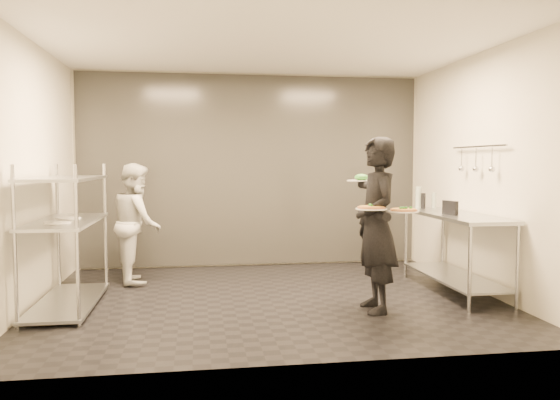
{
  "coord_description": "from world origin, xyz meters",
  "views": [
    {
      "loc": [
        -0.78,
        -5.94,
        1.52
      ],
      "look_at": [
        0.12,
        0.02,
        1.1
      ],
      "focal_mm": 35.0,
      "sensor_mm": 36.0,
      "label": 1
    }
  ],
  "objects": [
    {
      "name": "bottle_green",
      "position": [
        2.06,
        0.8,
        1.06
      ],
      "size": [
        0.08,
        0.08,
        0.28
      ],
      "primitive_type": "cylinder",
      "color": "gray",
      "rests_on": "prep_counter"
    },
    {
      "name": "pizza_plate_far",
      "position": [
        1.2,
        -0.88,
        1.05
      ],
      "size": [
        0.29,
        0.29,
        0.05
      ],
      "color": "white",
      "rests_on": "waiter"
    },
    {
      "name": "bottle_clear",
      "position": [
        2.28,
        0.8,
        1.02
      ],
      "size": [
        0.06,
        0.06,
        0.2
      ],
      "primitive_type": "cylinder",
      "color": "gray",
      "rests_on": "prep_counter"
    },
    {
      "name": "pos_monitor",
      "position": [
        2.06,
        -0.11,
        1.0
      ],
      "size": [
        0.1,
        0.23,
        0.16
      ],
      "primitive_type": "cube",
      "rotation": [
        0.0,
        0.0,
        0.26
      ],
      "color": "black",
      "rests_on": "prep_counter"
    },
    {
      "name": "waiter",
      "position": [
        1.0,
        -0.66,
        0.89
      ],
      "size": [
        0.43,
        0.65,
        1.77
      ],
      "primitive_type": "imported",
      "rotation": [
        0.0,
        0.0,
        -1.56
      ],
      "color": "black",
      "rests_on": "ground"
    },
    {
      "name": "prep_counter",
      "position": [
        2.18,
        0.0,
        0.63
      ],
      "size": [
        0.6,
        1.8,
        0.92
      ],
      "color": "#B0B2B7",
      "rests_on": "ground"
    },
    {
      "name": "room_shell",
      "position": [
        0.0,
        1.18,
        1.4
      ],
      "size": [
        5.0,
        4.0,
        2.8
      ],
      "color": "black",
      "rests_on": "ground"
    },
    {
      "name": "salad_plate",
      "position": [
        0.94,
        -0.34,
        1.34
      ],
      "size": [
        0.31,
        0.31,
        0.07
      ],
      "color": "white",
      "rests_on": "waiter"
    },
    {
      "name": "utensil_rail",
      "position": [
        2.43,
        -0.0,
        1.55
      ],
      "size": [
        0.07,
        1.2,
        0.31
      ],
      "color": "#B0B2B7",
      "rests_on": "room_shell"
    },
    {
      "name": "pass_rack",
      "position": [
        -2.15,
        -0.0,
        0.77
      ],
      "size": [
        0.6,
        1.6,
        1.5
      ],
      "color": "#B0B2B7",
      "rests_on": "ground"
    },
    {
      "name": "chef",
      "position": [
        -1.55,
        1.1,
        0.75
      ],
      "size": [
        0.69,
        0.82,
        1.51
      ],
      "primitive_type": "imported",
      "rotation": [
        0.0,
        0.0,
        1.75
      ],
      "color": "silver",
      "rests_on": "ground"
    },
    {
      "name": "pizza_plate_near",
      "position": [
        0.88,
        -0.88,
        1.08
      ],
      "size": [
        0.3,
        0.3,
        0.05
      ],
      "color": "white",
      "rests_on": "waiter"
    },
    {
      "name": "bottle_dark",
      "position": [
        2.1,
        0.73,
        1.02
      ],
      "size": [
        0.06,
        0.06,
        0.2
      ],
      "primitive_type": "cylinder",
      "color": "black",
      "rests_on": "prep_counter"
    }
  ]
}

